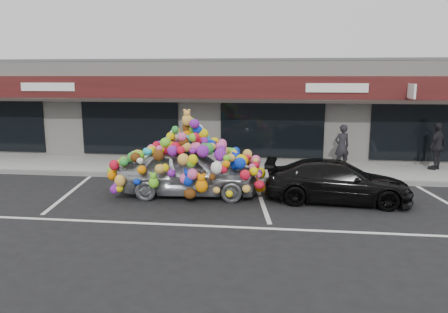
# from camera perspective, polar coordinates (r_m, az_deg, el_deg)

# --- Properties ---
(ground) EXTENTS (90.00, 90.00, 0.00)m
(ground) POSITION_cam_1_polar(r_m,az_deg,el_deg) (13.29, -7.38, -5.40)
(ground) COLOR black
(ground) RESTS_ON ground
(shop_building) EXTENTS (24.00, 7.20, 4.31)m
(shop_building) POSITION_cam_1_polar(r_m,az_deg,el_deg) (21.11, -1.78, 6.57)
(shop_building) COLOR beige
(shop_building) RESTS_ON ground
(sidewalk) EXTENTS (26.00, 3.00, 0.15)m
(sidewalk) POSITION_cam_1_polar(r_m,az_deg,el_deg) (17.06, -4.05, -1.51)
(sidewalk) COLOR gray
(sidewalk) RESTS_ON ground
(kerb) EXTENTS (26.00, 0.18, 0.16)m
(kerb) POSITION_cam_1_polar(r_m,az_deg,el_deg) (15.63, -5.11, -2.65)
(kerb) COLOR slate
(kerb) RESTS_ON ground
(parking_stripe_left) EXTENTS (0.73, 4.37, 0.01)m
(parking_stripe_left) POSITION_cam_1_polar(r_m,az_deg,el_deg) (14.58, -19.49, -4.48)
(parking_stripe_left) COLOR silver
(parking_stripe_left) RESTS_ON ground
(parking_stripe_mid) EXTENTS (0.73, 4.37, 0.01)m
(parking_stripe_mid) POSITION_cam_1_polar(r_m,az_deg,el_deg) (13.09, 4.86, -5.59)
(parking_stripe_mid) COLOR silver
(parking_stripe_mid) RESTS_ON ground
(lane_line) EXTENTS (14.00, 0.12, 0.01)m
(lane_line) POSITION_cam_1_polar(r_m,az_deg,el_deg) (10.77, -0.00, -9.15)
(lane_line) COLOR silver
(lane_line) RESTS_ON ground
(toy_car) EXTENTS (3.09, 4.63, 2.65)m
(toy_car) POSITION_cam_1_polar(r_m,az_deg,el_deg) (13.38, -4.71, -1.28)
(toy_car) COLOR #B0B7BC
(toy_car) RESTS_ON ground
(black_sedan) EXTENTS (1.94, 4.26, 1.21)m
(black_sedan) POSITION_cam_1_polar(r_m,az_deg,el_deg) (13.12, 14.58, -3.15)
(black_sedan) COLOR black
(black_sedan) RESTS_ON ground
(pedestrian_a) EXTENTS (0.71, 0.59, 1.66)m
(pedestrian_a) POSITION_cam_1_polar(r_m,az_deg,el_deg) (17.16, 15.15, 1.30)
(pedestrian_a) COLOR black
(pedestrian_a) RESTS_ON sidewalk
(pedestrian_c) EXTENTS (1.06, 1.03, 1.78)m
(pedestrian_c) POSITION_cam_1_polar(r_m,az_deg,el_deg) (18.09, 26.07, 1.23)
(pedestrian_c) COLOR #29252B
(pedestrian_c) RESTS_ON sidewalk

